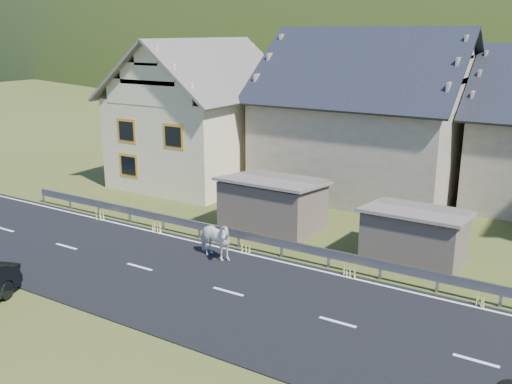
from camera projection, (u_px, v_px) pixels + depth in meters
The scene contains 10 objects.
ground at pixel (228, 293), 19.24m from camera, with size 160.00×160.00×0.00m, color #324016.
road at pixel (228, 292), 19.24m from camera, with size 60.00×7.00×0.04m, color black.
lane_markings at pixel (228, 292), 19.23m from camera, with size 60.00×6.60×0.01m, color silver.
guardrail at pixel (281, 244), 22.11m from camera, with size 28.10×0.09×0.75m.
shed_left at pixel (273, 205), 25.28m from camera, with size 4.30×3.30×2.40m, color brown.
shed_right at pixel (415, 237), 21.62m from camera, with size 3.80×2.90×2.20m, color brown.
house_cream at pixel (201, 106), 32.93m from camera, with size 7.80×9.80×8.30m.
house_stone_a at pixel (368, 106), 30.78m from camera, with size 10.80×9.80×8.90m.
conifer_patch at pixel (297, 42), 135.49m from camera, with size 76.00×50.00×28.00m, color black.
horse at pixel (214, 239), 21.86m from camera, with size 1.84×0.84×1.56m, color white.
Camera 1 is at (10.01, -14.49, 8.52)m, focal length 40.00 mm.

